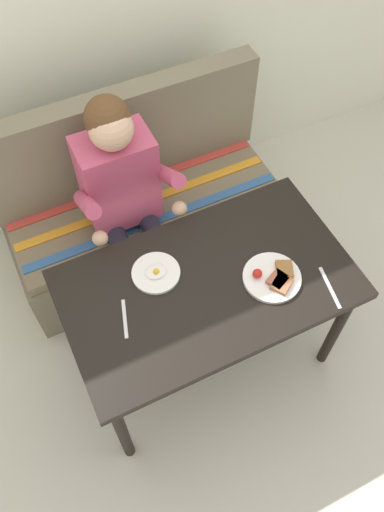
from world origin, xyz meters
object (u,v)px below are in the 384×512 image
(couch, at_px, (143,211))
(knife, at_px, (330,288))
(plate_eggs, at_px, (156,273))
(table, at_px, (207,292))
(fork, at_px, (125,319))
(person, at_px, (124,192))
(plate_breakfast, at_px, (274,277))

(couch, relative_size, knife, 7.20)
(plate_eggs, distance_m, knife, 0.71)
(plate_eggs, relative_size, knife, 1.01)
(table, bearing_deg, knife, -29.04)
(plate_eggs, distance_m, fork, 0.24)
(couch, distance_m, person, 0.47)
(couch, bearing_deg, fork, -115.55)
(person, relative_size, plate_breakfast, 5.02)
(plate_eggs, bearing_deg, couch, 74.54)
(fork, bearing_deg, plate_breakfast, 7.91)
(plate_breakfast, xyz_separation_m, fork, (-0.62, 0.10, -0.01))
(table, height_order, couch, couch)
(fork, bearing_deg, knife, 0.72)
(plate_eggs, bearing_deg, fork, -144.61)
(table, bearing_deg, plate_eggs, 143.77)
(table, distance_m, fork, 0.38)
(person, bearing_deg, knife, -55.72)
(person, relative_size, plate_eggs, 5.99)
(plate_breakfast, height_order, knife, plate_breakfast)
(fork, bearing_deg, person, 85.16)
(person, bearing_deg, table, -77.39)
(fork, bearing_deg, couch, 81.28)
(plate_breakfast, bearing_deg, plate_eggs, 151.09)
(table, relative_size, plate_breakfast, 4.97)
(table, bearing_deg, plate_breakfast, -23.03)
(person, xyz_separation_m, fork, (-0.24, -0.60, -0.01))
(person, bearing_deg, fork, -111.67)
(table, bearing_deg, couch, 90.00)
(couch, height_order, plate_breakfast, couch)
(person, bearing_deg, plate_eggs, -95.45)
(person, relative_size, knife, 6.06)
(plate_breakfast, distance_m, plate_eggs, 0.49)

